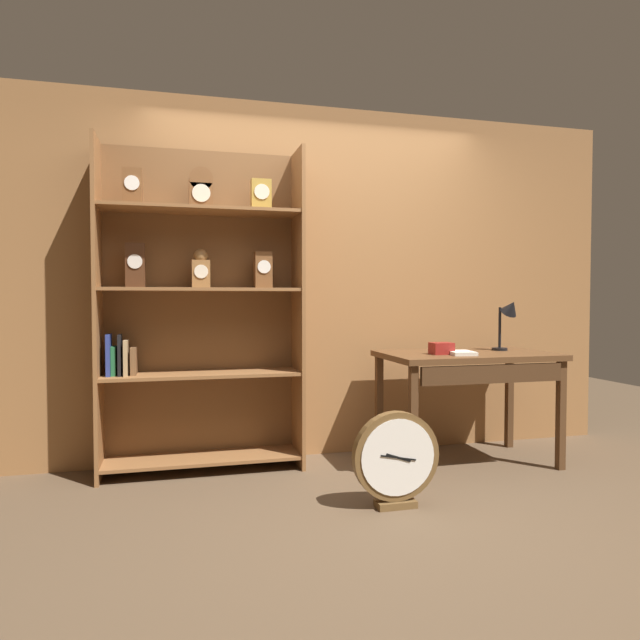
% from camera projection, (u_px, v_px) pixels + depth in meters
% --- Properties ---
extents(ground_plane, '(10.00, 10.00, 0.00)m').
position_uv_depth(ground_plane, '(379.00, 518.00, 3.03)').
color(ground_plane, brown).
extents(back_wood_panel, '(4.80, 0.05, 2.60)m').
position_uv_depth(back_wood_panel, '(318.00, 282.00, 4.26)').
color(back_wood_panel, '#9E6B3D').
rests_on(back_wood_panel, ground).
extents(bookshelf, '(1.35, 0.36, 2.21)m').
position_uv_depth(bookshelf, '(199.00, 307.00, 3.85)').
color(bookshelf, brown).
rests_on(bookshelf, ground).
extents(workbench, '(1.19, 0.72, 0.79)m').
position_uv_depth(workbench, '(469.00, 366.00, 4.00)').
color(workbench, brown).
rests_on(workbench, ground).
extents(desk_lamp, '(0.19, 0.19, 0.40)m').
position_uv_depth(desk_lamp, '(509.00, 314.00, 4.16)').
color(desk_lamp, black).
rests_on(desk_lamp, workbench).
extents(toolbox_small, '(0.15, 0.12, 0.08)m').
position_uv_depth(toolbox_small, '(441.00, 348.00, 3.90)').
color(toolbox_small, maroon).
rests_on(toolbox_small, workbench).
extents(open_repair_manual, '(0.19, 0.24, 0.02)m').
position_uv_depth(open_repair_manual, '(461.00, 353.00, 3.87)').
color(open_repair_manual, silver).
rests_on(open_repair_manual, workbench).
extents(round_clock_large, '(0.50, 0.11, 0.54)m').
position_uv_depth(round_clock_large, '(396.00, 459.00, 3.17)').
color(round_clock_large, brown).
rests_on(round_clock_large, ground).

